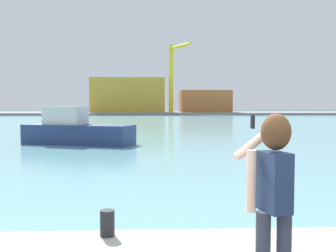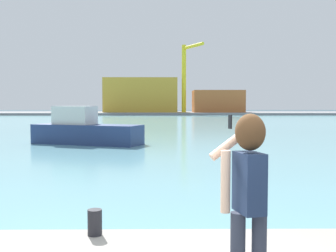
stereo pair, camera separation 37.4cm
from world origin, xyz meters
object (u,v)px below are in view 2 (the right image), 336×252
(harbor_bollard, at_px, (95,222))
(port_crane, at_px, (186,72))
(warehouse_left, at_px, (141,95))
(boat_moored, at_px, (85,130))
(person_photographer, at_px, (248,186))
(warehouse_right, at_px, (218,101))

(harbor_bollard, distance_m, port_crane, 87.18)
(warehouse_left, bearing_deg, boat_moored, -89.64)
(person_photographer, distance_m, warehouse_left, 92.67)
(warehouse_left, xyz_separation_m, warehouse_right, (18.23, -1.51, -1.46))
(person_photographer, height_order, warehouse_left, warehouse_left)
(warehouse_left, bearing_deg, harbor_bollard, -87.22)
(person_photographer, distance_m, harbor_bollard, 2.68)
(harbor_bollard, bearing_deg, boat_moored, 101.51)
(person_photographer, relative_size, boat_moored, 0.24)
(harbor_bollard, bearing_deg, warehouse_left, 92.78)
(boat_moored, bearing_deg, port_crane, 102.11)
(person_photographer, relative_size, port_crane, 0.11)
(harbor_bollard, distance_m, warehouse_right, 90.19)
(warehouse_right, xyz_separation_m, port_crane, (-7.74, -2.58, 6.65))
(boat_moored, height_order, port_crane, port_crane)
(warehouse_left, bearing_deg, port_crane, -21.28)
(harbor_bollard, relative_size, boat_moored, 0.05)
(person_photographer, xyz_separation_m, boat_moored, (-5.69, 21.22, -0.89))
(warehouse_left, bearing_deg, warehouse_right, -4.72)
(port_crane, bearing_deg, boat_moored, -98.51)
(boat_moored, bearing_deg, warehouse_left, 110.98)
(boat_moored, xyz_separation_m, port_crane, (10.04, 67.12, 8.90))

